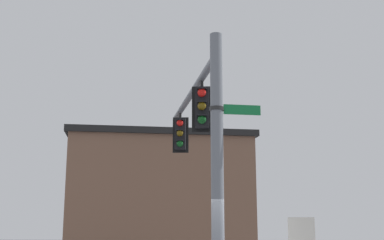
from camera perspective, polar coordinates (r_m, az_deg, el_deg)
signal_pole at (r=10.45m, az=2.99°, el=-5.99°), size 0.28×0.28×6.21m
mast_arm at (r=14.24m, az=-0.08°, el=3.06°), size 1.65×6.76×0.18m
traffic_light_nearest_pole at (r=12.41m, az=1.19°, el=1.51°), size 0.54×0.49×1.31m
traffic_light_mid_inner at (r=16.28m, az=-1.40°, el=-1.64°), size 0.54×0.49×1.31m
street_name_sign at (r=10.73m, az=4.19°, el=1.27°), size 1.14×0.39×0.22m
storefront_building at (r=25.70m, az=-4.21°, el=-9.24°), size 10.38×10.03×6.22m
tree_by_storefront at (r=26.16m, az=-9.57°, el=-6.95°), size 2.92×2.92×5.62m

